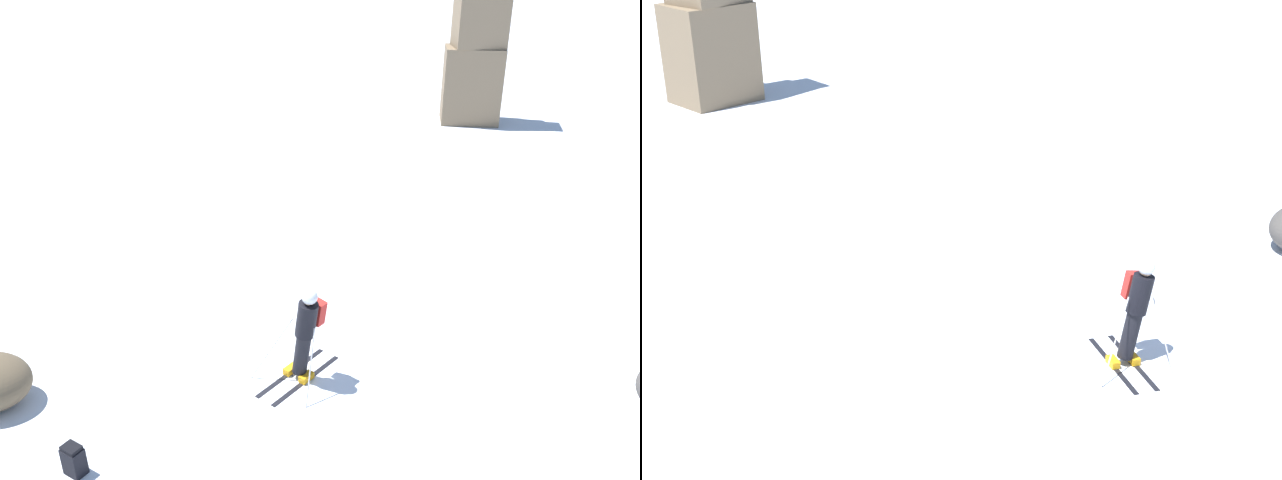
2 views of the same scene
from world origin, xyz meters
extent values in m
plane|color=white|center=(0.00, 0.00, 0.00)|extent=(300.00, 300.00, 0.00)
cube|color=black|center=(0.60, 0.09, 0.01)|extent=(0.97, 1.56, 0.01)
cube|color=black|center=(0.91, -0.09, 0.01)|extent=(0.97, 1.56, 0.01)
cube|color=orange|center=(0.60, 0.09, 0.07)|extent=(0.26, 0.31, 0.12)
cube|color=orange|center=(0.91, -0.09, 0.07)|extent=(0.26, 0.31, 0.12)
cylinder|color=black|center=(0.82, -0.04, 0.54)|extent=(0.46, 0.42, 0.85)
cylinder|color=black|center=(0.92, -0.10, 1.26)|extent=(0.55, 0.51, 0.69)
sphere|color=tan|center=(0.98, -0.14, 1.70)|extent=(0.35, 0.34, 0.27)
sphere|color=silver|center=(0.98, -0.14, 1.72)|extent=(0.40, 0.39, 0.31)
cube|color=#AD231E|center=(1.06, 0.12, 1.29)|extent=(0.39, 0.33, 0.48)
cylinder|color=#B7B7BC|center=(0.32, -0.09, 0.63)|extent=(0.80, 0.15, 1.28)
cylinder|color=#B7B7BC|center=(1.05, -0.52, 0.60)|extent=(0.09, 0.57, 1.21)
cube|color=#7A664C|center=(5.10, 18.77, 1.57)|extent=(2.39, 2.03, 3.15)
cube|color=#7A664C|center=(5.19, 18.70, 4.50)|extent=(2.21, 2.04, 2.70)
cube|color=black|center=(-2.04, -2.64, 0.22)|extent=(0.36, 0.32, 0.44)
cube|color=black|center=(-2.04, -2.64, 0.47)|extent=(0.33, 0.29, 0.06)
camera|label=1|loc=(2.34, -8.81, 6.84)|focal=35.00mm
camera|label=2|loc=(-10.10, -6.61, 7.84)|focal=50.00mm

